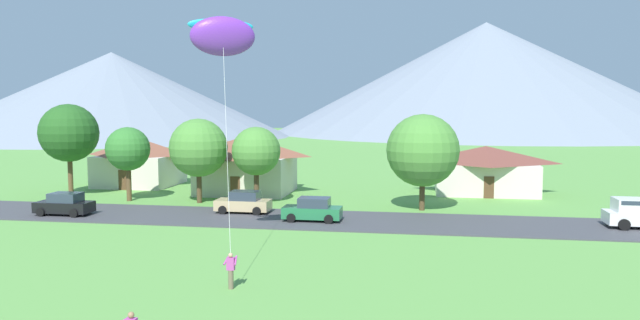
{
  "coord_description": "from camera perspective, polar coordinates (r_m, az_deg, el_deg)",
  "views": [
    {
      "loc": [
        4.77,
        -13.32,
        8.37
      ],
      "look_at": [
        0.04,
        15.09,
        5.7
      ],
      "focal_mm": 33.27,
      "sensor_mm": 36.0,
      "label": 1
    }
  ],
  "objects": [
    {
      "name": "tree_right_of_center",
      "position": [
        54.21,
        -17.99,
        0.99
      ],
      "size": [
        3.81,
        3.81,
        6.49
      ],
      "color": "brown",
      "rests_on": "ground"
    },
    {
      "name": "tree_center",
      "position": [
        47.62,
        9.85,
        0.91
      ],
      "size": [
        5.76,
        5.76,
        7.69
      ],
      "color": "#4C3823",
      "rests_on": "ground"
    },
    {
      "name": "mountain_central_ridge",
      "position": [
        167.65,
        -19.32,
        5.95
      ],
      "size": [
        93.9,
        93.9,
        22.34
      ],
      "primitive_type": "cone",
      "color": "gray",
      "rests_on": "ground"
    },
    {
      "name": "kite_flyer_with_kite",
      "position": [
        33.18,
        -9.34,
        11.53
      ],
      "size": [
        4.46,
        7.66,
        13.25
      ],
      "color": "#70604C",
      "rests_on": "ground"
    },
    {
      "name": "mountain_east_ridge",
      "position": [
        192.47,
        15.59,
        7.64
      ],
      "size": [
        130.57,
        130.57,
        33.84
      ],
      "primitive_type": "cone",
      "color": "gray",
      "rests_on": "ground"
    },
    {
      "name": "parked_car_black_west_end",
      "position": [
        49.03,
        -23.35,
        -3.95
      ],
      "size": [
        4.21,
        2.09,
        1.68
      ],
      "color": "black",
      "rests_on": "road_strip"
    },
    {
      "name": "tree_left_of_center",
      "position": [
        59.15,
        -23.01,
        2.39
      ],
      "size": [
        5.32,
        5.32,
        8.49
      ],
      "color": "brown",
      "rests_on": "ground"
    },
    {
      "name": "parked_car_green_mid_east",
      "position": [
        42.76,
        -0.7,
        -4.81
      ],
      "size": [
        4.22,
        2.11,
        1.68
      ],
      "color": "#237042",
      "rests_on": "road_strip"
    },
    {
      "name": "road_strip",
      "position": [
        43.09,
        2.93,
        -5.86
      ],
      "size": [
        160.0,
        7.55,
        0.08
      ],
      "primitive_type": "cube",
      "color": "#424247",
      "rests_on": "ground"
    },
    {
      "name": "tree_near_left",
      "position": [
        50.13,
        -6.16,
        0.83
      ],
      "size": [
        4.1,
        4.1,
        6.57
      ],
      "color": "#4C3823",
      "rests_on": "ground"
    },
    {
      "name": "house_leftmost",
      "position": [
        58.32,
        15.63,
        -0.83
      ],
      "size": [
        9.96,
        6.63,
        4.53
      ],
      "color": "beige",
      "rests_on": "ground"
    },
    {
      "name": "house_left_center",
      "position": [
        64.8,
        -16.97,
        -0.08
      ],
      "size": [
        8.1,
        7.89,
        4.94
      ],
      "color": "beige",
      "rests_on": "ground"
    },
    {
      "name": "parked_car_tan_mid_west",
      "position": [
        46.31,
        -7.36,
        -4.07
      ],
      "size": [
        4.21,
        2.1,
        1.68
      ],
      "color": "tan",
      "rests_on": "road_strip"
    },
    {
      "name": "tree_near_right",
      "position": [
        51.61,
        -11.61,
        1.15
      ],
      "size": [
        4.99,
        4.99,
        7.24
      ],
      "color": "#4C3823",
      "rests_on": "ground"
    },
    {
      "name": "house_right_center",
      "position": [
        57.05,
        -7.09,
        -0.32
      ],
      "size": [
        9.09,
        7.79,
        5.47
      ],
      "color": "beige",
      "rests_on": "ground"
    }
  ]
}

